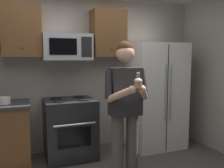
% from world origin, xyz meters
% --- Properties ---
extents(wall_back, '(4.40, 0.10, 2.60)m').
position_xyz_m(wall_back, '(0.00, 1.75, 1.30)').
color(wall_back, gray).
rests_on(wall_back, ground).
extents(oven_range, '(0.76, 0.70, 0.93)m').
position_xyz_m(oven_range, '(-0.15, 1.36, 0.46)').
color(oven_range, black).
rests_on(oven_range, ground).
extents(microwave, '(0.74, 0.41, 0.40)m').
position_xyz_m(microwave, '(-0.15, 1.48, 1.72)').
color(microwave, '#9EA0A5').
extents(refrigerator, '(0.90, 0.75, 1.80)m').
position_xyz_m(refrigerator, '(1.35, 1.32, 0.90)').
color(refrigerator, white).
rests_on(refrigerator, ground).
extents(cabinet_row_upper, '(2.78, 0.36, 0.76)m').
position_xyz_m(cabinet_row_upper, '(-0.72, 1.53, 1.95)').
color(cabinet_row_upper, brown).
extents(bowl_large_white, '(0.20, 0.20, 0.09)m').
position_xyz_m(bowl_large_white, '(-1.08, 1.35, 0.97)').
color(bowl_large_white, white).
rests_on(bowl_large_white, counter_left).
extents(person, '(0.60, 0.48, 1.76)m').
position_xyz_m(person, '(0.34, 0.37, 1.00)').
color(person, '#4C4742').
rests_on(person, ground).
extents(cupcake, '(0.09, 0.09, 0.17)m').
position_xyz_m(cupcake, '(0.34, 0.04, 1.29)').
color(cupcake, '#A87F56').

